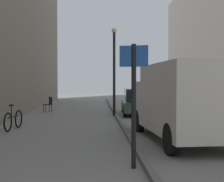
{
  "coord_description": "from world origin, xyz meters",
  "views": [
    {
      "loc": [
        0.53,
        -1.68,
        1.79
      ],
      "look_at": [
        1.11,
        10.15,
        1.49
      ],
      "focal_mm": 50.71,
      "sensor_mm": 36.0,
      "label": 1
    }
  ],
  "objects_px": {
    "cafe_chair_near_window": "(49,103)",
    "bicycle_leaning": "(13,120)",
    "lamp_post": "(114,66)",
    "parked_car": "(138,102)",
    "delivery_van": "(181,100)",
    "street_sign_post": "(134,95)"
  },
  "relations": [
    {
      "from": "delivery_van",
      "to": "street_sign_post",
      "type": "xyz_separation_m",
      "value": [
        -1.82,
        -3.07,
        0.28
      ]
    },
    {
      "from": "parked_car",
      "to": "street_sign_post",
      "type": "xyz_separation_m",
      "value": [
        -1.61,
        -11.37,
        0.83
      ]
    },
    {
      "from": "delivery_van",
      "to": "lamp_post",
      "type": "relative_size",
      "value": 1.16
    },
    {
      "from": "cafe_chair_near_window",
      "to": "bicycle_leaning",
      "type": "bearing_deg",
      "value": 147.35
    },
    {
      "from": "street_sign_post",
      "to": "bicycle_leaning",
      "type": "xyz_separation_m",
      "value": [
        -3.95,
        5.63,
        -1.16
      ]
    },
    {
      "from": "delivery_van",
      "to": "street_sign_post",
      "type": "relative_size",
      "value": 2.12
    },
    {
      "from": "lamp_post",
      "to": "cafe_chair_near_window",
      "type": "xyz_separation_m",
      "value": [
        -3.86,
        2.33,
        -2.18
      ]
    },
    {
      "from": "bicycle_leaning",
      "to": "street_sign_post",
      "type": "bearing_deg",
      "value": -47.61
    },
    {
      "from": "street_sign_post",
      "to": "delivery_van",
      "type": "bearing_deg",
      "value": -105.08
    },
    {
      "from": "parked_car",
      "to": "cafe_chair_near_window",
      "type": "distance_m",
      "value": 5.5
    },
    {
      "from": "cafe_chair_near_window",
      "to": "lamp_post",
      "type": "bearing_deg",
      "value": -151.73
    },
    {
      "from": "delivery_van",
      "to": "street_sign_post",
      "type": "distance_m",
      "value": 3.58
    },
    {
      "from": "parked_car",
      "to": "lamp_post",
      "type": "height_order",
      "value": "lamp_post"
    },
    {
      "from": "street_sign_post",
      "to": "cafe_chair_near_window",
      "type": "distance_m",
      "value": 13.4
    },
    {
      "from": "parked_car",
      "to": "street_sign_post",
      "type": "relative_size",
      "value": 1.65
    },
    {
      "from": "street_sign_post",
      "to": "cafe_chair_near_window",
      "type": "height_order",
      "value": "street_sign_post"
    },
    {
      "from": "street_sign_post",
      "to": "cafe_chair_near_window",
      "type": "xyz_separation_m",
      "value": [
        -3.69,
        12.84,
        -1.0
      ]
    },
    {
      "from": "delivery_van",
      "to": "lamp_post",
      "type": "bearing_deg",
      "value": 98.25
    },
    {
      "from": "lamp_post",
      "to": "bicycle_leaning",
      "type": "height_order",
      "value": "lamp_post"
    },
    {
      "from": "bicycle_leaning",
      "to": "parked_car",
      "type": "bearing_deg",
      "value": 53.26
    },
    {
      "from": "lamp_post",
      "to": "cafe_chair_near_window",
      "type": "relative_size",
      "value": 5.06
    },
    {
      "from": "street_sign_post",
      "to": "lamp_post",
      "type": "bearing_deg",
      "value": -75.34
    }
  ]
}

